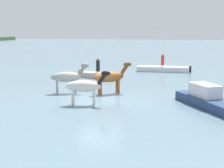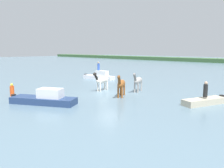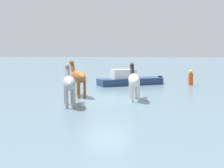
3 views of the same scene
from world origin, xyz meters
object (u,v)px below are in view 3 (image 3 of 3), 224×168
Objects in this scene: horse_lead at (134,80)px; horse_mid_herd at (78,77)px; boat_launch_far at (129,81)px; buoy_channel_marker at (191,78)px; horse_dun_straggler at (69,83)px.

horse_mid_herd is at bearing 66.76° from horse_lead.
horse_lead reaches higher than boat_launch_far.
horse_lead is 2.19× the size of buoy_channel_marker.
boat_launch_far is 4.70m from buoy_channel_marker.
boat_launch_far is at bearing -54.72° from horse_mid_herd.
buoy_channel_marker is (-3.93, -7.26, -0.55)m from horse_lead.
horse_mid_herd is 2.13× the size of buoy_channel_marker.
horse_lead is at bearing 66.79° from boat_launch_far.
boat_launch_far is at bearing 6.52° from buoy_channel_marker.
boat_launch_far is at bearing -3.28° from horse_lead.
horse_dun_straggler is at bearing 46.33° from boat_launch_far.
boat_launch_far is (0.74, -6.72, -0.74)m from horse_lead.
horse_lead reaches higher than buoy_channel_marker.
horse_dun_straggler is 2.18× the size of buoy_channel_marker.
horse_dun_straggler is at bearing 154.20° from horse_mid_herd.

